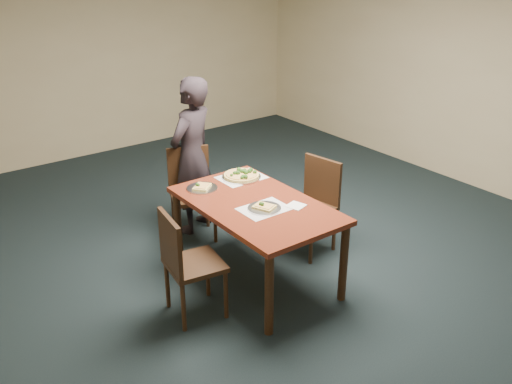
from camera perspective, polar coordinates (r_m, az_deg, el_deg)
ground at (r=5.43m, az=3.56°, el=-7.12°), size 8.00×8.00×0.00m
room_shell at (r=4.77m, az=4.10°, el=11.07°), size 8.00×8.00×8.00m
dining_table at (r=4.88m, az=0.00°, el=-2.06°), size 0.90×1.50×0.75m
chair_far at (r=5.77m, az=-6.51°, el=0.47°), size 0.54×0.54×0.91m
chair_left at (r=4.50m, az=-7.09°, el=-6.73°), size 0.48×0.48×0.91m
chair_right at (r=5.48m, az=5.86°, el=-0.79°), size 0.48×0.48×0.91m
diner at (r=5.77m, az=-6.39°, el=3.59°), size 0.69×0.59×1.61m
placemat_main at (r=5.35m, az=-1.46°, el=1.46°), size 0.42×0.32×0.00m
placemat_near at (r=4.73m, az=0.84°, el=-1.69°), size 0.40×0.30×0.00m
pizza_pan at (r=5.34m, az=-1.43°, el=1.71°), size 0.36×0.36×0.07m
slice_plate_near at (r=4.73m, az=0.82°, el=-1.55°), size 0.28×0.28×0.06m
slice_plate_far at (r=5.13m, az=-5.43°, el=0.46°), size 0.28×0.28×0.06m
napkin at (r=4.79m, az=4.01°, el=-1.38°), size 0.17×0.17×0.01m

